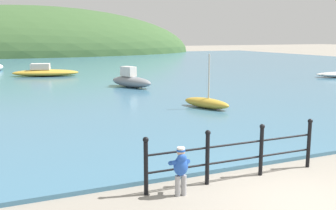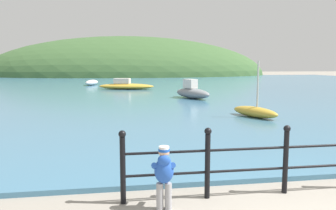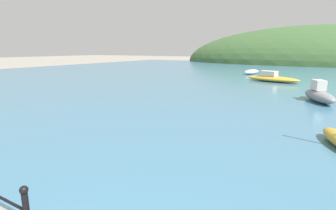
# 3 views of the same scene
# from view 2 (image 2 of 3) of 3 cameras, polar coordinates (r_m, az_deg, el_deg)

# --- Properties ---
(water) EXTENTS (80.00, 60.00, 0.10)m
(water) POSITION_cam_2_polar(r_m,az_deg,el_deg) (35.81, -4.66, 3.48)
(water) COLOR teal
(water) RESTS_ON ground
(far_hillside) EXTENTS (57.86, 31.82, 16.09)m
(far_hillside) POSITION_cam_2_polar(r_m,az_deg,el_deg) (69.32, -6.83, 5.11)
(far_hillside) COLOR #3D6033
(far_hillside) RESTS_ON ground
(iron_railing) EXTENTS (4.34, 0.12, 1.21)m
(iron_railing) POSITION_cam_2_polar(r_m,az_deg,el_deg) (5.81, 13.66, -9.12)
(iron_railing) COLOR black
(iron_railing) RESTS_ON ground
(child_in_coat) EXTENTS (0.41, 0.40, 1.00)m
(child_in_coat) POSITION_cam_2_polar(r_m,az_deg,el_deg) (5.15, -0.71, -11.54)
(child_in_coat) COLOR #99999E
(child_in_coat) RESTS_ON ground
(boat_blue_hull) EXTENTS (1.50, 2.42, 2.30)m
(boat_blue_hull) POSITION_cam_2_polar(r_m,az_deg,el_deg) (13.94, 14.87, -1.10)
(boat_blue_hull) COLOR gold
(boat_blue_hull) RESTS_ON water
(boat_twin_mast) EXTENTS (5.14, 2.80, 0.95)m
(boat_twin_mast) POSITION_cam_2_polar(r_m,az_deg,el_deg) (29.18, -7.36, 3.36)
(boat_twin_mast) COLOR gold
(boat_twin_mast) RESTS_ON water
(boat_red_dinghy) EXTENTS (2.20, 3.34, 1.22)m
(boat_red_dinghy) POSITION_cam_2_polar(r_m,az_deg,el_deg) (21.05, 4.23, 2.24)
(boat_red_dinghy) COLOR gray
(boat_red_dinghy) RESTS_ON water
(boat_far_right) EXTENTS (1.66, 3.27, 0.55)m
(boat_far_right) POSITION_cam_2_polar(r_m,az_deg,el_deg) (35.79, -13.13, 3.85)
(boat_far_right) COLOR silver
(boat_far_right) RESTS_ON water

